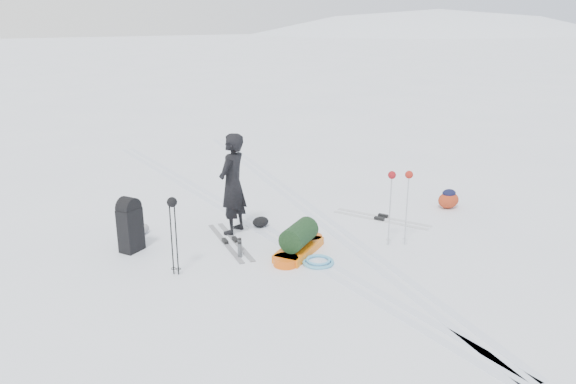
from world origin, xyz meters
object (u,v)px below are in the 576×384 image
pulk_sled (299,242)px  ski_poles_black (172,212)px  expedition_rucksack (131,225)px  skier (233,184)px

pulk_sled → ski_poles_black: size_ratio=1.11×
expedition_rucksack → ski_poles_black: bearing=-108.2°
skier → ski_poles_black: size_ratio=1.48×
skier → expedition_rucksack: bearing=-41.4°
skier → pulk_sled: size_ratio=1.34×
skier → ski_poles_black: 1.98m
pulk_sled → expedition_rucksack: expedition_rucksack is taller
skier → expedition_rucksack: (-1.89, 0.15, -0.51)m
skier → pulk_sled: (0.57, -1.48, -0.75)m
expedition_rucksack → ski_poles_black: size_ratio=0.81×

